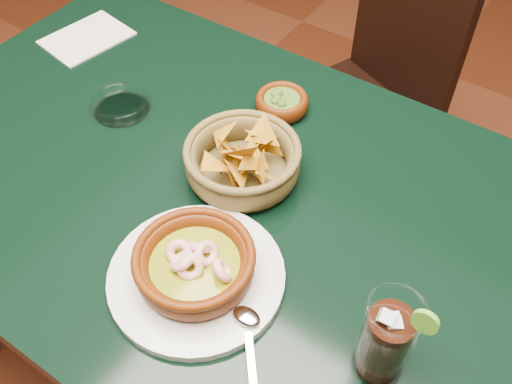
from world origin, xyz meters
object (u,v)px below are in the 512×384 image
Objects in this scene: shrimp_plate at (196,267)px; chip_basket at (243,161)px; cola_drink at (386,340)px; dining_chair at (366,96)px; dining_table at (201,209)px.

chip_basket is (-0.07, 0.21, 0.00)m from shrimp_plate.
cola_drink is at bearing 5.82° from shrimp_plate.
cola_drink is (0.28, 0.03, 0.04)m from shrimp_plate.
cola_drink is at bearing -64.89° from dining_chair.
chip_basket is at bearing 106.90° from shrimp_plate.
chip_basket is (0.04, -0.66, 0.33)m from dining_chair.
cola_drink is at bearing -18.72° from dining_table.
cola_drink is (0.35, -0.19, 0.04)m from chip_basket.
shrimp_plate is at bearing -174.18° from cola_drink.
chip_basket is 0.40m from cola_drink.
dining_table is 0.25m from shrimp_plate.
shrimp_plate is at bearing -73.10° from chip_basket.
chip_basket reaches higher than shrimp_plate.
dining_table is 0.16m from chip_basket.
cola_drink reaches higher than dining_chair.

